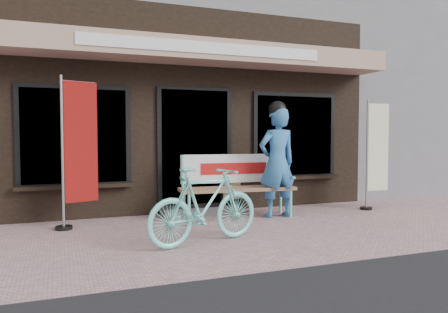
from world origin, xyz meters
name	(u,v)px	position (x,y,z in m)	size (l,w,h in m)	color
ground	(238,237)	(0.00, 0.00, 0.00)	(70.00, 70.00, 0.00)	#BE9193
storefront	(158,66)	(0.00, 4.96, 2.99)	(7.00, 6.77, 6.00)	black
neighbor_right_near	(418,89)	(8.50, 5.50, 2.80)	(10.00, 7.00, 5.60)	slate
bench	(236,180)	(0.52, 1.34, 0.61)	(1.96, 0.67, 1.04)	#6DD5CB
person	(277,160)	(1.16, 1.09, 0.95)	(0.69, 0.47, 1.93)	teal
bicycle	(205,205)	(-0.53, -0.18, 0.49)	(0.46, 1.62, 0.98)	#6DD5CB
nobori_red	(78,150)	(-1.98, 1.38, 1.15)	(0.66, 0.35, 2.23)	gray
nobori_cream	(376,153)	(3.21, 1.13, 1.03)	(0.58, 0.22, 2.01)	gray
menu_stand	(231,190)	(0.58, 1.72, 0.41)	(0.40, 0.12, 0.79)	black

